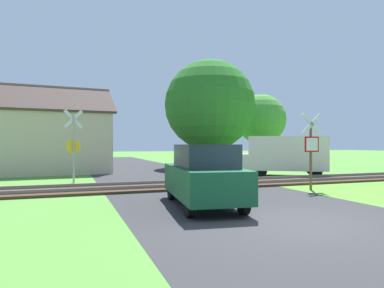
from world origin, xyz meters
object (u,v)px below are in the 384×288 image
(house, at_px, (40,140))
(parked_car, at_px, (204,175))
(mail_truck, at_px, (284,154))
(crossing_sign_far, at_px, (74,142))
(tree_right, at_px, (210,105))
(tree_far, at_px, (261,119))
(stop_sign_near, at_px, (311,146))

(house, bearing_deg, parked_car, -73.28)
(mail_truck, distance_m, parked_car, 10.72)
(crossing_sign_far, bearing_deg, tree_right, 23.92)
(parked_car, bearing_deg, crossing_sign_far, 121.35)
(tree_far, bearing_deg, crossing_sign_far, -146.42)
(stop_sign_near, relative_size, house, 0.34)
(tree_right, distance_m, mail_truck, 8.86)
(crossing_sign_far, relative_size, parked_car, 0.81)
(crossing_sign_far, xyz_separation_m, tree_far, (16.57, 11.00, 2.21))
(tree_right, relative_size, mail_truck, 1.63)
(tree_right, relative_size, parked_car, 2.00)
(house, xyz_separation_m, tree_right, (11.97, 1.27, 2.80))
(crossing_sign_far, height_order, tree_far, tree_far)
(crossing_sign_far, relative_size, tree_right, 0.41)
(house, distance_m, tree_right, 12.36)
(tree_far, bearing_deg, house, -166.31)
(stop_sign_near, distance_m, house, 16.16)
(stop_sign_near, height_order, mail_truck, stop_sign_near)
(tree_right, bearing_deg, parked_car, -113.40)
(house, relative_size, mail_truck, 1.73)
(tree_right, height_order, parked_car, tree_right)
(mail_truck, bearing_deg, house, 95.79)
(mail_truck, height_order, parked_car, mail_truck)
(house, relative_size, parked_car, 2.12)
(stop_sign_near, bearing_deg, house, -42.18)
(crossing_sign_far, height_order, tree_right, tree_right)
(house, distance_m, parked_car, 15.09)
(parked_car, bearing_deg, house, 117.75)
(house, relative_size, tree_right, 1.06)
(crossing_sign_far, distance_m, parked_car, 8.37)
(stop_sign_near, distance_m, mail_truck, 6.01)
(parked_car, bearing_deg, tree_far, 61.72)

